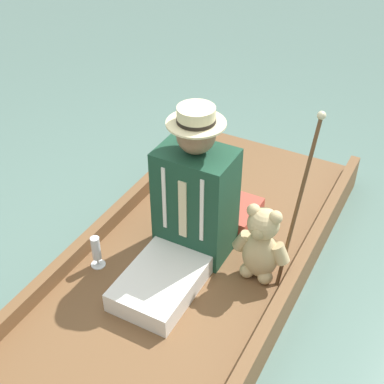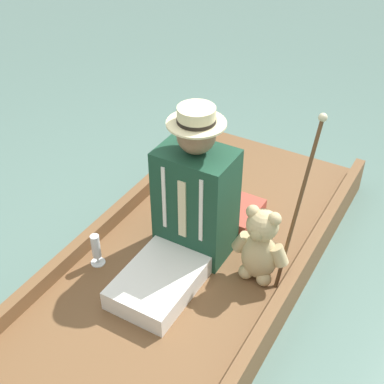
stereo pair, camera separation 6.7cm
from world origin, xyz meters
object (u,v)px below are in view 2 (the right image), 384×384
Objects in this scene: seated_person at (189,210)px; teddy_bear at (260,246)px; walking_cane at (303,189)px; wine_glass at (96,248)px.

seated_person reaches higher than teddy_bear.
wine_glass is at bearing 31.42° from walking_cane.
walking_cane is (-0.89, -0.54, 0.37)m from wine_glass.
seated_person is 4.53× the size of wine_glass.
walking_cane is (-0.50, -0.24, 0.16)m from seated_person.
walking_cane is at bearing -118.90° from teddy_bear.
wine_glass is at bearing 46.38° from seated_person.
walking_cane is at bearing -148.58° from wine_glass.
teddy_bear is at bearing -165.26° from seated_person.
teddy_bear is 2.32× the size of wine_glass.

